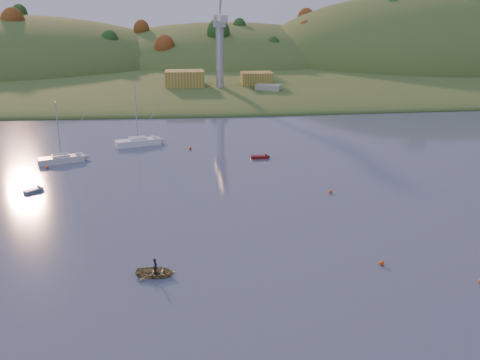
{
  "coord_description": "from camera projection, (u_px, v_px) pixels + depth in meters",
  "views": [
    {
      "loc": [
        -7.74,
        -32.85,
        24.99
      ],
      "look_at": [
        -0.81,
        35.81,
        2.39
      ],
      "focal_mm": 40.0,
      "sensor_mm": 36.0,
      "label": 1
    }
  ],
  "objects": [
    {
      "name": "hill_right",
      "position": [
        422.0,
        65.0,
        233.02
      ],
      "size": [
        150.0,
        130.0,
        60.0
      ],
      "primitive_type": "ellipsoid",
      "color": "#324D1E",
      "rests_on": "ground"
    },
    {
      "name": "paddler",
      "position": [
        155.0,
        268.0,
        51.61
      ],
      "size": [
        0.46,
        0.63,
        1.59
      ],
      "primitive_type": "imported",
      "rotation": [
        0.0,
        0.0,
        1.42
      ],
      "color": "black",
      "rests_on": "ground"
    },
    {
      "name": "hill_center",
      "position": [
        225.0,
        64.0,
        239.09
      ],
      "size": [
        140.0,
        120.0,
        36.0
      ],
      "primitive_type": "ellipsoid",
      "color": "#324D1E",
      "rests_on": "ground"
    },
    {
      "name": "buoy_3",
      "position": [
        190.0,
        148.0,
        97.22
      ],
      "size": [
        0.5,
        0.5,
        0.5
      ],
      "primitive_type": "sphere",
      "color": "#E6490C",
      "rests_on": "ground"
    },
    {
      "name": "shore_slope",
      "position": [
        207.0,
        77.0,
        195.59
      ],
      "size": [
        640.0,
        150.0,
        7.0
      ],
      "primitive_type": "ellipsoid",
      "color": "#324D1E",
      "rests_on": "ground"
    },
    {
      "name": "shed_west",
      "position": [
        185.0,
        79.0,
        153.62
      ],
      "size": [
        11.0,
        8.0,
        4.8
      ],
      "primitive_type": "cube",
      "color": "olive",
      "rests_on": "wharf"
    },
    {
      "name": "far_shore",
      "position": [
        201.0,
        60.0,
        257.05
      ],
      "size": [
        620.0,
        220.0,
        1.5
      ],
      "primitive_type": "cube",
      "color": "#324D1E",
      "rests_on": "ground"
    },
    {
      "name": "sailboat_far",
      "position": [
        138.0,
        141.0,
        99.92
      ],
      "size": [
        8.67,
        4.91,
        11.53
      ],
      "rotation": [
        0.0,
        0.0,
        0.31
      ],
      "color": "white",
      "rests_on": "ground"
    },
    {
      "name": "sailboat_near",
      "position": [
        61.0,
        159.0,
        89.03
      ],
      "size": [
        7.65,
        4.6,
        10.19
      ],
      "rotation": [
        0.0,
        0.0,
        0.35
      ],
      "color": "silver",
      "rests_on": "ground"
    },
    {
      "name": "hillside_trees",
      "position": [
        205.0,
        71.0,
        214.5
      ],
      "size": [
        280.0,
        50.0,
        32.0
      ],
      "primitive_type": null,
      "color": "#1E4318",
      "rests_on": "ground"
    },
    {
      "name": "ground",
      "position": [
        299.0,
        360.0,
        39.58
      ],
      "size": [
        500.0,
        500.0,
        0.0
      ],
      "primitive_type": "plane",
      "color": "#3A435F",
      "rests_on": "ground"
    },
    {
      "name": "red_tender",
      "position": [
        263.0,
        157.0,
        91.62
      ],
      "size": [
        3.42,
        1.21,
        1.16
      ],
      "rotation": [
        0.0,
        0.0,
        -0.02
      ],
      "color": "#5D0D10",
      "rests_on": "ground"
    },
    {
      "name": "buoy_4",
      "position": [
        382.0,
        263.0,
        53.87
      ],
      "size": [
        0.5,
        0.5,
        0.5
      ],
      "primitive_type": "sphere",
      "color": "#E6490C",
      "rests_on": "ground"
    },
    {
      "name": "grey_dinghy",
      "position": [
        37.0,
        189.0,
        75.49
      ],
      "size": [
        3.02,
        3.01,
        1.16
      ],
      "rotation": [
        0.0,
        0.0,
        0.78
      ],
      "color": "slate",
      "rests_on": "ground"
    },
    {
      "name": "buoy_2",
      "position": [
        47.0,
        167.0,
        85.79
      ],
      "size": [
        0.5,
        0.5,
        0.5
      ],
      "primitive_type": "sphere",
      "color": "#E6490C",
      "rests_on": "ground"
    },
    {
      "name": "work_vessel",
      "position": [
        268.0,
        94.0,
        149.17
      ],
      "size": [
        16.83,
        11.47,
        4.08
      ],
      "rotation": [
        0.0,
        0.0,
        -0.41
      ],
      "color": "slate",
      "rests_on": "ground"
    },
    {
      "name": "canoe",
      "position": [
        156.0,
        272.0,
        51.73
      ],
      "size": [
        4.18,
        3.27,
        0.79
      ],
      "primitive_type": "imported",
      "rotation": [
        0.0,
        0.0,
        1.42
      ],
      "color": "#948651",
      "rests_on": "ground"
    },
    {
      "name": "dock_crane",
      "position": [
        220.0,
        35.0,
        146.37
      ],
      "size": [
        3.2,
        28.0,
        20.3
      ],
      "color": "#B7B7BC",
      "rests_on": "wharf"
    },
    {
      "name": "wharf",
      "position": [
        230.0,
        91.0,
        155.04
      ],
      "size": [
        42.0,
        16.0,
        2.4
      ],
      "primitive_type": "cube",
      "color": "slate",
      "rests_on": "ground"
    },
    {
      "name": "shed_east",
      "position": [
        257.0,
        79.0,
        156.7
      ],
      "size": [
        9.0,
        7.0,
        4.0
      ],
      "primitive_type": "cube",
      "color": "olive",
      "rests_on": "wharf"
    },
    {
      "name": "buoy_1",
      "position": [
        331.0,
        191.0,
        74.57
      ],
      "size": [
        0.5,
        0.5,
        0.5
      ],
      "primitive_type": "sphere",
      "color": "#E6490C",
      "rests_on": "ground"
    }
  ]
}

